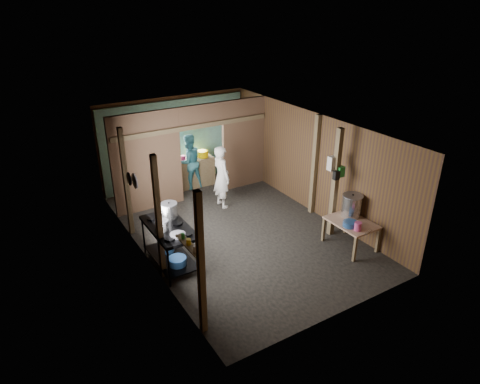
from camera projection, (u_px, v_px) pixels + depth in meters
floor at (236, 230)px, 10.25m from camera, size 4.50×7.00×0.00m
ceiling at (235, 126)px, 9.16m from camera, size 4.50×7.00×0.00m
wall_back at (175, 140)px, 12.42m from camera, size 4.50×0.00×2.60m
wall_front at (344, 253)px, 6.99m from camera, size 4.50×0.00×2.60m
wall_left at (141, 204)px, 8.64m from camera, size 0.00×7.00×2.60m
wall_right at (311, 163)px, 10.76m from camera, size 0.00×7.00×2.60m
partition_left at (147, 162)px, 10.79m from camera, size 1.85×0.10×2.60m
partition_right at (243, 144)px, 12.15m from camera, size 1.35×0.10×2.60m
partition_header at (201, 116)px, 11.11m from camera, size 1.30×0.10×0.60m
turquoise_panel at (176, 143)px, 12.39m from camera, size 4.40×0.06×2.50m
back_counter at (193, 172)px, 12.50m from camera, size 1.20×0.50×0.85m
wall_clock at (183, 120)px, 12.20m from camera, size 0.20×0.03×0.20m
post_left_a at (201, 266)px, 6.66m from camera, size 0.10×0.12×2.60m
post_left_b at (159, 219)px, 8.06m from camera, size 0.10×0.12×2.60m
post_left_c at (126, 183)px, 9.61m from camera, size 0.10×0.12×2.60m
post_right at (314, 166)px, 10.58m from camera, size 0.10×0.12×2.60m
post_free at (335, 184)px, 9.57m from camera, size 0.12×0.12×2.60m
cross_beam at (193, 127)px, 11.05m from camera, size 4.40×0.12×0.12m
pan_lid_big at (135, 181)px, 8.83m from camera, size 0.03×0.34×0.34m
pan_lid_small at (129, 179)px, 9.18m from camera, size 0.03×0.30×0.30m
wall_shelf at (189, 245)px, 7.02m from camera, size 0.14×0.80×0.03m
jar_white at (195, 249)px, 6.80m from camera, size 0.07×0.07×0.10m
jar_yellow at (189, 242)px, 6.99m from camera, size 0.08×0.08×0.10m
jar_green at (183, 236)px, 7.17m from camera, size 0.06×0.06×0.10m
bag_white at (333, 163)px, 9.40m from camera, size 0.22×0.15×0.32m
bag_green at (341, 172)px, 9.43m from camera, size 0.16×0.12×0.24m
bag_black at (336, 175)px, 9.37m from camera, size 0.14×0.10×0.20m
gas_range at (170, 245)px, 8.78m from camera, size 0.79×1.54×0.91m
prep_table at (350, 234)px, 9.47m from camera, size 0.77×1.06×0.63m
stove_pot_large at (169, 211)px, 8.88m from camera, size 0.39×0.39×0.35m
stove_pot_med at (162, 226)px, 8.42m from camera, size 0.35×0.35×0.23m
frying_pan at (178, 235)px, 8.23m from camera, size 0.38×0.56×0.07m
blue_tub_front at (177, 261)px, 8.61m from camera, size 0.38×0.38×0.15m
blue_tub_back at (166, 248)px, 9.07m from camera, size 0.33×0.33×0.13m
stock_pot at (352, 206)px, 9.50m from camera, size 0.46×0.46×0.53m
wash_basin at (350, 224)px, 9.14m from camera, size 0.41×0.41×0.12m
pink_bucket at (358, 226)px, 8.97m from camera, size 0.18×0.18×0.18m
knife at (368, 232)px, 8.93m from camera, size 0.30×0.13×0.01m
yellow_tub at (202, 154)px, 12.43m from camera, size 0.33×0.33×0.19m
red_cup at (183, 158)px, 12.15m from camera, size 0.13×0.13×0.15m
cook at (222, 177)px, 11.11m from camera, size 0.42×0.62×1.68m
worker_back at (189, 162)px, 12.19m from camera, size 0.84×0.68×1.63m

